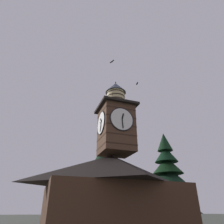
% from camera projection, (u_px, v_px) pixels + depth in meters
% --- Properties ---
extents(building_main, '(12.14, 9.70, 7.03)m').
position_uv_depth(building_main, '(112.00, 192.00, 18.55)').
color(building_main, '#40281B').
rests_on(building_main, ground_plane).
extents(clock_tower, '(3.83, 3.83, 8.39)m').
position_uv_depth(clock_tower, '(116.00, 121.00, 21.02)').
color(clock_tower, '#4C3323').
rests_on(clock_tower, building_main).
extents(pine_tree_behind, '(6.76, 6.76, 13.42)m').
position_uv_depth(pine_tree_behind, '(104.00, 181.00, 25.17)').
color(pine_tree_behind, '#473323').
rests_on(pine_tree_behind, ground_plane).
extents(pine_tree_aside, '(7.13, 7.13, 12.38)m').
position_uv_depth(pine_tree_aside, '(169.00, 184.00, 26.64)').
color(pine_tree_aside, '#473323').
rests_on(pine_tree_aside, ground_plane).
extents(moon, '(1.84, 1.84, 1.84)m').
position_uv_depth(moon, '(124.00, 175.00, 60.52)').
color(moon, silver).
extents(flying_bird_high, '(0.27, 0.67, 0.13)m').
position_uv_depth(flying_bird_high, '(137.00, 83.00, 29.01)').
color(flying_bird_high, black).
extents(flying_bird_low, '(0.36, 0.67, 0.11)m').
position_uv_depth(flying_bird_low, '(112.00, 62.00, 23.57)').
color(flying_bird_low, black).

